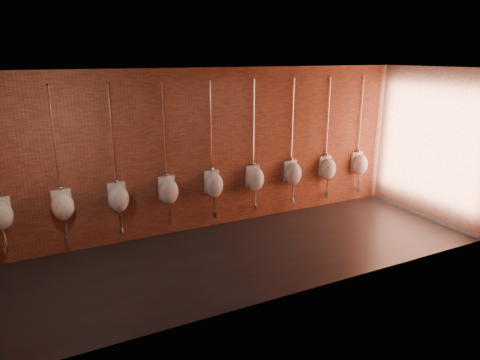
% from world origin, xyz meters
% --- Properties ---
extents(ground, '(8.50, 8.50, 0.00)m').
position_xyz_m(ground, '(0.00, 0.00, 0.00)').
color(ground, black).
rests_on(ground, ground).
extents(room_shell, '(8.54, 3.04, 3.22)m').
position_xyz_m(room_shell, '(0.00, 0.00, 2.01)').
color(room_shell, black).
rests_on(room_shell, ground).
extents(urinal_0, '(0.39, 0.34, 2.72)m').
position_xyz_m(urinal_0, '(-3.99, 1.37, 0.93)').
color(urinal_0, white).
rests_on(urinal_0, ground).
extents(urinal_1, '(0.39, 0.34, 2.72)m').
position_xyz_m(urinal_1, '(-3.05, 1.37, 0.93)').
color(urinal_1, white).
rests_on(urinal_1, ground).
extents(urinal_2, '(0.39, 0.34, 2.72)m').
position_xyz_m(urinal_2, '(-2.11, 1.37, 0.93)').
color(urinal_2, white).
rests_on(urinal_2, ground).
extents(urinal_3, '(0.39, 0.34, 2.72)m').
position_xyz_m(urinal_3, '(-1.16, 1.37, 0.93)').
color(urinal_3, white).
rests_on(urinal_3, ground).
extents(urinal_4, '(0.39, 0.34, 2.72)m').
position_xyz_m(urinal_4, '(-0.22, 1.37, 0.93)').
color(urinal_4, white).
rests_on(urinal_4, ground).
extents(urinal_5, '(0.39, 0.34, 2.72)m').
position_xyz_m(urinal_5, '(0.72, 1.37, 0.93)').
color(urinal_5, white).
rests_on(urinal_5, ground).
extents(urinal_6, '(0.39, 0.34, 2.72)m').
position_xyz_m(urinal_6, '(1.67, 1.37, 0.93)').
color(urinal_6, white).
rests_on(urinal_6, ground).
extents(urinal_7, '(0.39, 0.34, 2.72)m').
position_xyz_m(urinal_7, '(2.61, 1.37, 0.93)').
color(urinal_7, white).
rests_on(urinal_7, ground).
extents(urinal_8, '(0.39, 0.34, 2.72)m').
position_xyz_m(urinal_8, '(3.55, 1.37, 0.93)').
color(urinal_8, white).
rests_on(urinal_8, ground).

